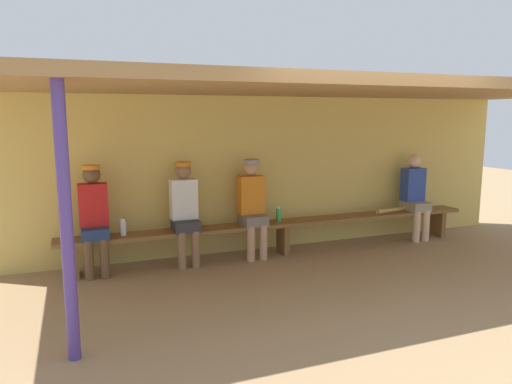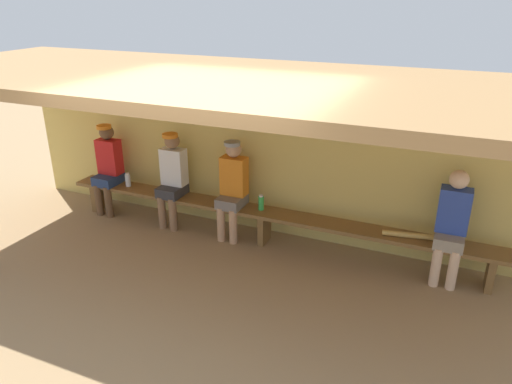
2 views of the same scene
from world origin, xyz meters
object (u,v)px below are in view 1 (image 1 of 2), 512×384
player_near_post (415,193)px  player_in_red (94,215)px  baseball_bat (396,210)px  water_bottle_orange (123,228)px  support_post (66,225)px  player_in_white (185,208)px  player_in_blue (252,204)px  water_bottle_clear (279,215)px  bench (283,226)px

player_near_post → player_in_red: player_in_red is taller
baseball_bat → water_bottle_orange: bearing=170.1°
support_post → player_in_red: (0.27, 2.10, -0.35)m
player_in_white → water_bottle_orange: size_ratio=6.53×
player_in_blue → water_bottle_clear: size_ratio=6.44×
player_in_red → player_in_white: 1.11m
player_in_blue → player_in_white: size_ratio=1.00×
water_bottle_orange → player_in_red: bearing=-178.7°
player_in_red → water_bottle_orange: size_ratio=6.53×
baseball_bat → player_in_red: bearing=170.2°
bench → player_in_white: 1.44m
player_in_white → water_bottle_clear: player_in_white is taller
bench → water_bottle_clear: (-0.06, 0.02, 0.17)m
water_bottle_clear → player_in_red: bearing=-179.5°
player_in_red → baseball_bat: size_ratio=1.70×
support_post → baseball_bat: 5.19m
player_near_post → player_in_red: 4.77m
player_near_post → player_in_blue: bearing=180.0°
support_post → baseball_bat: bearing=24.1°
player_in_blue → baseball_bat: size_ratio=1.70×
bench → baseball_bat: (1.92, -0.00, 0.11)m
support_post → water_bottle_clear: support_post is taller
water_bottle_clear → player_in_blue: bearing=-177.2°
player_in_red → bench: bearing=-0.1°
support_post → player_in_red: bearing=82.6°
player_in_white → baseball_bat: 3.33m
player_in_white → water_bottle_clear: 1.35m
water_bottle_clear → baseball_bat: water_bottle_clear is taller
bench → player_near_post: size_ratio=4.49×
player_in_blue → player_in_red: 2.05m
bench → water_bottle_clear: bearing=157.8°
bench → water_bottle_orange: 2.18m
player_near_post → water_bottle_clear: bearing=179.5°
support_post → bench: bearing=37.1°
support_post → water_bottle_orange: (0.60, 2.11, -0.54)m
player_in_blue → player_near_post: bearing=-0.0°
water_bottle_orange → water_bottle_clear: (2.12, 0.01, 0.00)m
player_in_blue → player_near_post: 2.73m
support_post → player_in_white: 2.54m
bench → player_near_post: bearing=0.1°
water_bottle_orange → player_near_post: bearing=-0.1°
player_near_post → water_bottle_clear: 2.33m
support_post → player_in_red: 2.15m
water_bottle_clear → bench: bearing=-22.2°
bench → player_in_red: 2.53m
bench → baseball_bat: baseball_bat is taller
player_in_white → water_bottle_clear: bearing=0.9°
support_post → water_bottle_orange: size_ratio=10.68×
bench → player_near_post: 2.29m
player_in_red → water_bottle_clear: size_ratio=6.44×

